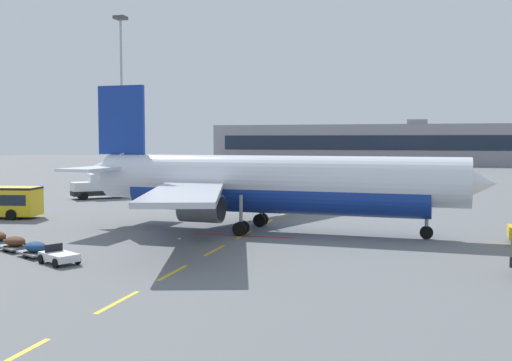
{
  "coord_description": "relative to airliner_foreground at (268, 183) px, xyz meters",
  "views": [
    {
      "loc": [
        31.44,
        -22.06,
        7.48
      ],
      "look_at": [
        16.82,
        30.25,
        3.76
      ],
      "focal_mm": 41.91,
      "sensor_mm": 36.0,
      "label": 1
    }
  ],
  "objects": [
    {
      "name": "terminal_satellite",
      "position": [
        -3.83,
        141.28,
        2.06
      ],
      "size": [
        94.65,
        22.68,
        13.59
      ],
      "color": "gray",
      "rests_on": "ground"
    },
    {
      "name": "apron_light_mast_near",
      "position": [
        -34.14,
        39.26,
        12.62
      ],
      "size": [
        1.8,
        1.8,
        26.89
      ],
      "color": "slate",
      "rests_on": "ground"
    },
    {
      "name": "apron_paint_markings",
      "position": [
        -1.34,
        13.18,
        -3.95
      ],
      "size": [
        8.0,
        93.85,
        0.01
      ],
      "color": "yellow",
      "rests_on": "ground"
    },
    {
      "name": "baggage_train",
      "position": [
        -12.92,
        -13.65,
        -3.42
      ],
      "size": [
        10.89,
        6.83,
        1.14
      ],
      "color": "silver",
      "rests_on": "ground"
    },
    {
      "name": "airliner_foreground",
      "position": [
        0.0,
        0.0,
        0.0
      ],
      "size": [
        34.76,
        34.61,
        12.2
      ],
      "color": "silver",
      "rests_on": "ground"
    },
    {
      "name": "catering_truck",
      "position": [
        -27.36,
        20.98,
        -2.3
      ],
      "size": [
        6.7,
        6.59,
        3.14
      ],
      "color": "black",
      "rests_on": "ground"
    }
  ]
}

